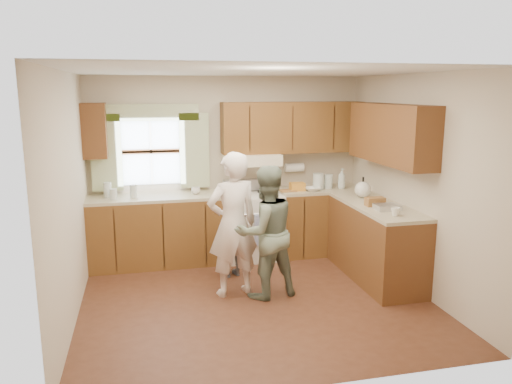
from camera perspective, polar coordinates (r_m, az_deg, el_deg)
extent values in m
plane|color=#492516|center=(5.74, -0.08, -12.17)|extent=(3.80, 3.80, 0.00)
plane|color=white|center=(5.26, -0.09, 13.65)|extent=(3.80, 3.80, 0.00)
plane|color=beige|center=(7.05, -3.26, 2.90)|extent=(3.80, 0.00, 3.80)
plane|color=beige|center=(3.72, 5.97, -5.03)|extent=(3.80, 0.00, 3.80)
plane|color=beige|center=(5.28, -20.62, -0.76)|extent=(0.00, 3.50, 3.50)
plane|color=beige|center=(6.06, 17.70, 0.95)|extent=(0.00, 3.50, 3.50)
cube|color=#4B2B10|center=(6.83, -10.99, -4.45)|extent=(1.82, 0.60, 0.90)
cube|color=#4B2B10|center=(7.26, 7.32, -3.37)|extent=(1.22, 0.60, 0.90)
cube|color=#482210|center=(6.39, 13.45, -5.69)|extent=(0.60, 1.65, 0.90)
cube|color=tan|center=(6.72, -11.14, -0.59)|extent=(1.82, 0.60, 0.04)
cube|color=tan|center=(7.15, 7.42, 0.27)|extent=(1.22, 0.60, 0.04)
cube|color=tan|center=(6.27, 13.65, -1.58)|extent=(0.60, 1.65, 0.04)
cube|color=#4B2B10|center=(7.04, 4.22, 7.38)|extent=(2.00, 0.33, 0.70)
cube|color=#482210|center=(6.75, -17.98, 6.68)|extent=(0.30, 0.33, 0.70)
cube|color=#482210|center=(6.19, 15.17, 6.45)|extent=(0.33, 1.65, 0.70)
cube|color=beige|center=(6.87, -0.47, 3.74)|extent=(0.76, 0.45, 0.15)
cube|color=silver|center=(6.90, -11.91, 4.58)|extent=(0.90, 0.03, 0.90)
cube|color=yellow|center=(6.86, -16.76, 4.30)|extent=(0.40, 0.05, 1.02)
cube|color=yellow|center=(6.88, -7.06, 4.73)|extent=(0.40, 0.05, 1.02)
cube|color=yellow|center=(6.81, -12.09, 8.88)|extent=(1.30, 0.05, 0.22)
cylinder|color=white|center=(7.18, 4.38, 2.80)|extent=(0.27, 0.12, 0.12)
imported|color=silver|center=(6.73, -6.91, 0.15)|extent=(0.14, 0.14, 0.09)
imported|color=silver|center=(7.16, 9.77, 1.54)|extent=(0.13, 0.13, 0.29)
imported|color=silver|center=(6.94, 6.46, 0.33)|extent=(0.22, 0.22, 0.05)
imported|color=silver|center=(5.74, 15.64, -2.18)|extent=(0.11, 0.11, 0.10)
cylinder|color=silver|center=(6.75, -16.60, 0.23)|extent=(0.10, 0.10, 0.20)
cylinder|color=silver|center=(6.60, -15.98, -0.25)|extent=(0.09, 0.09, 0.14)
cube|color=olive|center=(6.89, 3.67, 0.16)|extent=(0.22, 0.16, 0.02)
cube|color=orange|center=(6.94, 4.73, 0.62)|extent=(0.20, 0.14, 0.11)
cylinder|color=silver|center=(7.05, 7.14, 1.21)|extent=(0.15, 0.15, 0.23)
cylinder|color=silver|center=(7.15, 8.24, 1.21)|extent=(0.13, 0.13, 0.20)
sphere|color=silver|center=(6.61, 12.11, 0.28)|extent=(0.21, 0.21, 0.21)
cube|color=olive|center=(6.17, 13.45, -1.08)|extent=(0.23, 0.12, 0.10)
cube|color=silver|center=(6.01, 14.76, -1.68)|extent=(0.28, 0.20, 0.07)
cylinder|color=silver|center=(6.67, -13.83, 0.11)|extent=(0.09, 0.09, 0.17)
cube|color=silver|center=(6.97, -0.30, -3.92)|extent=(0.76, 0.64, 0.90)
cube|color=#B7B7BC|center=(7.09, -0.77, 0.84)|extent=(0.76, 0.10, 0.16)
cylinder|color=#B7B7BC|center=(6.60, 0.31, -2.55)|extent=(0.68, 0.03, 0.03)
cube|color=#44529F|center=(6.65, 0.77, -4.40)|extent=(0.22, 0.02, 0.42)
cylinder|color=black|center=(6.94, -1.97, -0.12)|extent=(0.18, 0.18, 0.01)
cylinder|color=black|center=(7.01, 0.91, 0.01)|extent=(0.18, 0.18, 0.01)
cylinder|color=black|center=(6.70, -1.56, -0.54)|extent=(0.18, 0.18, 0.01)
cylinder|color=black|center=(6.78, 1.42, -0.40)|extent=(0.18, 0.18, 0.01)
imported|color=white|center=(5.62, -2.66, -3.74)|extent=(0.67, 0.51, 1.65)
imported|color=#25402C|center=(5.59, 1.10, -4.61)|extent=(0.84, 0.72, 1.50)
imported|color=slate|center=(6.28, -2.68, -5.76)|extent=(0.55, 0.35, 0.88)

